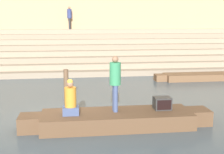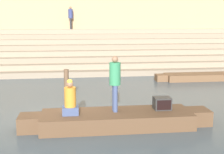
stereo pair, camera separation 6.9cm
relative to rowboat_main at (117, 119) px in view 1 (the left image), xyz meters
name	(u,v)px [view 1 (the left image)]	position (x,y,z in m)	size (l,w,h in m)	color
ground_plane	(59,121)	(-1.85, 0.80, -0.26)	(120.00, 120.00, 0.00)	#3D4C56
ghat_steps	(64,55)	(-1.85, 12.66, 0.68)	(36.00, 6.05, 2.65)	gray
back_wall	(64,13)	(-1.85, 15.39, 3.60)	(34.20, 1.28, 7.76)	tan
rowboat_main	(117,119)	(0.00, 0.00, 0.00)	(5.99, 1.55, 0.48)	brown
person_standing	(115,80)	(-0.04, 0.14, 1.23)	(0.35, 0.35, 1.75)	#3D4C75
person_rowing	(71,101)	(-1.43, -0.06, 0.66)	(0.49, 0.38, 1.10)	#3D4C75
tv_set	(162,103)	(1.49, 0.15, 0.42)	(0.54, 0.45, 0.39)	#2D2D2D
moored_boat_shore	(202,76)	(5.91, 7.19, -0.06)	(5.43, 1.18, 0.36)	brown
mooring_post	(66,86)	(-1.60, 3.10, 0.44)	(0.19, 0.19, 1.38)	brown
person_on_steps	(69,16)	(-1.43, 14.42, 3.35)	(0.33, 0.33, 1.66)	#28282D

